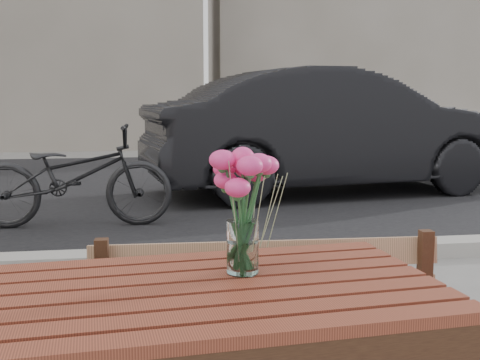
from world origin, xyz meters
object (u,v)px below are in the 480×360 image
at_px(parked_car, 332,131).
at_px(bicycle, 73,176).
at_px(main_vase, 243,196).
at_px(main_table, 212,330).

xyz_separation_m(parked_car, bicycle, (-3.08, -1.64, -0.30)).
bearing_deg(bicycle, parked_car, -60.60).
relative_size(main_vase, parked_car, 0.07).
distance_m(main_table, bicycle, 4.43).
distance_m(parked_car, bicycle, 3.50).
bearing_deg(main_table, main_vase, 41.04).
relative_size(parked_car, bicycle, 2.57).
relative_size(main_table, bicycle, 0.69).
height_order(main_vase, bicycle, main_vase).
height_order(parked_car, bicycle, parked_car).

